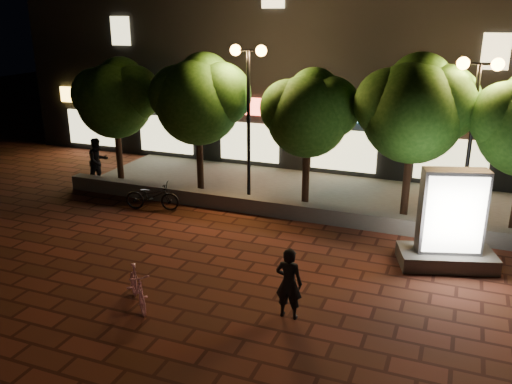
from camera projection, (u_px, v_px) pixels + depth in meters
The scene contains 15 objects.
ground at pixel (227, 268), 13.69m from camera, with size 80.00×80.00×0.00m, color #5C271D.
retaining_wall at pixel (278, 208), 17.14m from camera, with size 16.00×0.45×0.50m, color #5F5E59.
sidewalk at pixel (300, 191), 19.41m from camera, with size 16.00×5.00×0.08m, color #5F5E59.
building_block at pixel (346, 42), 23.55m from camera, with size 28.00×8.12×11.30m.
tree_far_left at pixel (116, 96), 19.86m from camera, with size 3.36×2.80×4.63m.
tree_left at pixel (200, 97), 18.60m from camera, with size 3.60×3.00×4.89m.
tree_mid at pixel (310, 110), 17.29m from camera, with size 3.24×2.70×4.50m.
tree_right at pixel (416, 106), 16.03m from camera, with size 3.72×3.10×5.07m.
street_lamp_left at pixel (248, 83), 17.51m from camera, with size 1.26×0.36×5.18m.
street_lamp_right at pixel (476, 99), 15.13m from camera, with size 1.26×0.36×4.98m.
ad_kiosk at pixel (450, 228), 13.49m from camera, with size 2.63×1.84×2.59m.
scooter_pink at pixel (137, 287), 11.77m from camera, with size 0.43×1.52×0.91m, color pink.
rider at pixel (289, 283), 11.23m from camera, with size 0.59×0.38×1.61m, color black.
scooter_parked at pixel (152, 196), 17.59m from camera, with size 0.63×1.81×0.95m, color black.
pedestrian at pixel (98, 161), 19.88m from camera, with size 0.86×0.67×1.77m, color black.
Camera 1 is at (5.22, -11.22, 6.21)m, focal length 37.30 mm.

